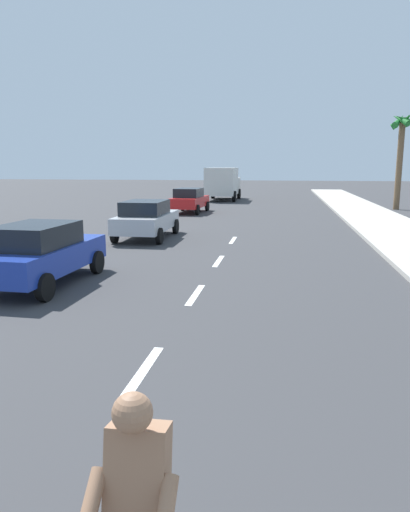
% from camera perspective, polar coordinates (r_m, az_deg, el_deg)
% --- Properties ---
extents(ground_plane, '(160.00, 160.00, 0.00)m').
position_cam_1_polar(ground_plane, '(17.20, 2.74, 0.95)').
color(ground_plane, '#38383A').
extents(lane_stripe_2, '(0.16, 1.80, 0.01)m').
position_cam_1_polar(lane_stripe_2, '(7.19, -7.52, -13.65)').
color(lane_stripe_2, white).
rests_on(lane_stripe_2, ground).
extents(lane_stripe_3, '(0.16, 1.80, 0.01)m').
position_cam_1_polar(lane_stripe_3, '(11.04, -1.17, -4.72)').
color(lane_stripe_3, white).
rests_on(lane_stripe_3, ground).
extents(lane_stripe_4, '(0.16, 1.80, 0.01)m').
position_cam_1_polar(lane_stripe_4, '(14.87, 1.66, -0.62)').
color(lane_stripe_4, white).
rests_on(lane_stripe_4, ground).
extents(lane_stripe_5, '(0.16, 1.80, 0.01)m').
position_cam_1_polar(lane_stripe_5, '(19.08, 3.42, 1.94)').
color(lane_stripe_5, white).
rests_on(lane_stripe_5, ground).
extents(parked_car_blue, '(2.01, 4.19, 1.57)m').
position_cam_1_polar(parked_car_blue, '(12.51, -19.46, 0.43)').
color(parked_car_blue, '#1E389E').
rests_on(parked_car_blue, ground).
extents(parked_car_silver, '(2.02, 4.31, 1.57)m').
position_cam_1_polar(parked_car_silver, '(19.63, -7.14, 4.59)').
color(parked_car_silver, '#B7BABF').
rests_on(parked_car_silver, ground).
extents(parked_car_red, '(2.07, 4.15, 1.57)m').
position_cam_1_polar(parked_car_red, '(30.20, -1.91, 6.87)').
color(parked_car_red, red).
rests_on(parked_car_red, ground).
extents(delivery_truck, '(2.72, 6.26, 2.80)m').
position_cam_1_polar(delivery_truck, '(41.32, 2.19, 8.89)').
color(delivery_truck, beige).
rests_on(delivery_truck, ground).
extents(palm_tree_distant, '(1.76, 1.92, 6.64)m').
position_cam_1_polar(palm_tree_distant, '(35.00, 22.79, 13.16)').
color(palm_tree_distant, brown).
rests_on(palm_tree_distant, ground).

